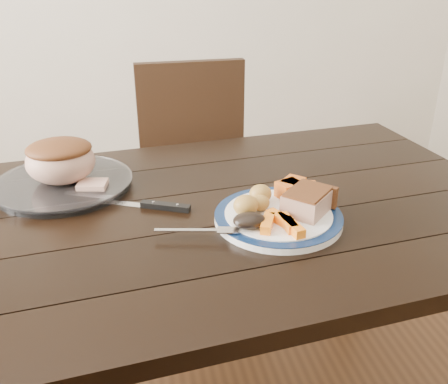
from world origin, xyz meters
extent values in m
cube|color=black|center=(0.00, 0.00, 0.73)|extent=(1.68, 1.06, 0.04)
cube|color=black|center=(0.68, 0.44, 0.35)|extent=(0.07, 0.07, 0.71)
cube|color=black|center=(0.13, 0.65, 0.45)|extent=(0.43, 0.43, 0.04)
cube|color=black|center=(0.12, 0.85, 0.70)|extent=(0.42, 0.05, 0.46)
cube|color=black|center=(0.31, 0.83, 0.21)|extent=(0.04, 0.04, 0.43)
cube|color=black|center=(0.31, 0.47, 0.21)|extent=(0.04, 0.04, 0.43)
cube|color=black|center=(-0.05, 0.83, 0.21)|extent=(0.04, 0.04, 0.43)
cube|color=black|center=(-0.05, 0.47, 0.21)|extent=(0.04, 0.04, 0.43)
cylinder|color=white|center=(0.19, -0.09, 0.76)|extent=(0.29, 0.29, 0.02)
torus|color=#0D1F42|center=(0.19, -0.09, 0.77)|extent=(0.29, 0.29, 0.02)
cylinder|color=white|center=(-0.30, 0.19, 0.76)|extent=(0.34, 0.34, 0.02)
cube|color=tan|center=(0.26, -0.09, 0.79)|extent=(0.13, 0.13, 0.05)
ellipsoid|color=gold|center=(0.12, -0.08, 0.79)|extent=(0.06, 0.05, 0.05)
ellipsoid|color=gold|center=(0.16, -0.03, 0.79)|extent=(0.05, 0.05, 0.04)
ellipsoid|color=gold|center=(0.15, -0.07, 0.79)|extent=(0.04, 0.04, 0.04)
cube|color=orange|center=(0.20, -0.18, 0.78)|extent=(0.03, 0.07, 0.02)
cube|color=orange|center=(0.15, -0.15, 0.78)|extent=(0.05, 0.07, 0.02)
cube|color=orange|center=(0.18, -0.13, 0.78)|extent=(0.05, 0.07, 0.02)
cube|color=orange|center=(0.19, -0.15, 0.78)|extent=(0.03, 0.07, 0.02)
cube|color=orange|center=(0.24, -0.01, 0.79)|extent=(0.07, 0.06, 0.04)
cube|color=orange|center=(0.27, -0.03, 0.79)|extent=(0.06, 0.06, 0.04)
cube|color=orange|center=(0.25, 0.00, 0.79)|extent=(0.07, 0.07, 0.04)
ellipsoid|color=black|center=(0.11, -0.14, 0.79)|extent=(0.07, 0.05, 0.03)
cube|color=silver|center=(-0.02, -0.13, 0.77)|extent=(0.14, 0.04, 0.00)
cube|color=silver|center=(0.06, -0.15, 0.77)|extent=(0.05, 0.03, 0.00)
ellipsoid|color=tan|center=(-0.30, 0.19, 0.82)|extent=(0.17, 0.15, 0.11)
cube|color=tan|center=(-0.22, 0.13, 0.78)|extent=(0.08, 0.07, 0.02)
cube|color=silver|center=(-0.20, 0.09, 0.75)|extent=(0.19, 0.10, 0.00)
cube|color=black|center=(-0.05, 0.02, 0.76)|extent=(0.12, 0.07, 0.01)
camera|label=1|loc=(-0.13, -1.04, 1.30)|focal=40.00mm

